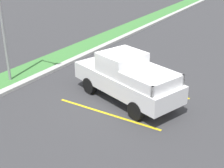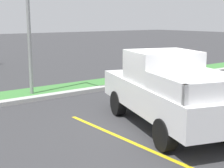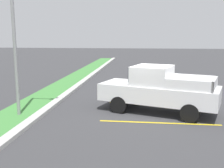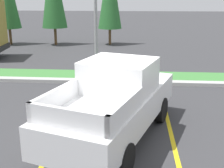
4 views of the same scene
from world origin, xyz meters
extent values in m
plane|color=#38383A|center=(0.00, 0.00, 0.00)|extent=(120.00, 120.00, 0.00)
cube|color=yellow|center=(-1.56, -0.11, 0.00)|extent=(0.12, 4.80, 0.01)
cube|color=yellow|center=(1.54, -0.11, 0.00)|extent=(0.12, 4.80, 0.01)
cube|color=#B2B2AD|center=(0.00, 5.00, 0.07)|extent=(56.00, 0.40, 0.15)
cube|color=#42843D|center=(0.00, 6.10, 0.03)|extent=(56.00, 1.80, 0.06)
cylinder|color=black|center=(-0.32, 1.63, 0.38)|extent=(0.51, 0.81, 0.76)
cylinder|color=black|center=(1.29, 1.09, 0.38)|extent=(0.51, 0.81, 0.76)
cylinder|color=black|center=(-1.31, -1.31, 0.38)|extent=(0.51, 0.81, 0.76)
cylinder|color=black|center=(0.30, -1.85, 0.38)|extent=(0.51, 0.81, 0.76)
cube|color=white|center=(-0.01, -0.11, 0.88)|extent=(3.46, 5.53, 0.76)
cube|color=white|center=(0.08, 0.17, 1.68)|extent=(2.18, 2.08, 0.84)
cube|color=#2D3842|center=(0.35, 0.95, 1.73)|extent=(1.55, 0.57, 0.63)
cube|color=white|center=(-1.28, -1.21, 1.48)|extent=(0.70, 1.83, 0.44)
cube|color=white|center=(0.33, -1.76, 1.48)|extent=(0.70, 1.83, 0.44)
cube|color=white|center=(-0.76, -2.34, 1.48)|extent=(1.74, 0.67, 0.44)
cube|color=silver|center=(0.80, 2.30, 0.64)|extent=(1.76, 0.73, 0.28)
cylinder|color=brown|center=(-9.00, 14.72, 0.62)|extent=(0.20, 0.20, 1.24)
cylinder|color=brown|center=(-5.56, 14.89, 0.64)|extent=(0.20, 0.20, 1.29)
cylinder|color=brown|center=(-1.47, 15.30, 0.61)|extent=(0.20, 0.20, 1.22)
camera|label=1|loc=(-11.03, -6.24, 6.36)|focal=50.64mm
camera|label=2|loc=(-6.71, -6.36, 2.97)|focal=54.14mm
camera|label=3|loc=(-12.11, 0.55, 3.45)|focal=43.63mm
camera|label=4|loc=(0.50, -7.48, 3.76)|focal=48.22mm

